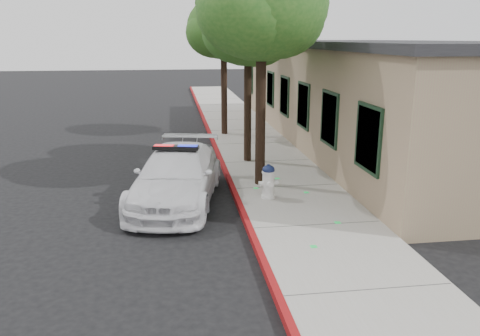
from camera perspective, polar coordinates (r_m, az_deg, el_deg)
name	(u,v)px	position (r m, az deg, el deg)	size (l,w,h in m)	color
ground	(248,234)	(11.01, 0.94, -7.96)	(120.00, 120.00, 0.00)	black
sidewalk	(286,189)	(14.04, 5.48, -2.49)	(3.20, 60.00, 0.15)	gray
red_curb	(234,191)	(13.77, -0.77, -2.75)	(0.14, 60.00, 0.16)	maroon
clapboard_building	(373,93)	(20.84, 15.59, 8.63)	(7.30, 20.89, 4.24)	#8B7D5B
police_car	(177,176)	(13.00, -7.56, -0.95)	(3.01, 5.37, 1.59)	silver
fire_hydrant	(268,181)	(12.87, 3.42, -1.57)	(0.53, 0.46, 0.94)	white
street_tree_near	(262,9)	(13.63, 2.68, 18.44)	(3.69, 3.62, 6.63)	black
street_tree_mid	(248,30)	(16.43, 0.97, 16.16)	(3.15, 3.15, 5.90)	black
street_tree_far	(224,31)	(21.29, -1.88, 16.09)	(3.41, 3.16, 5.98)	black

